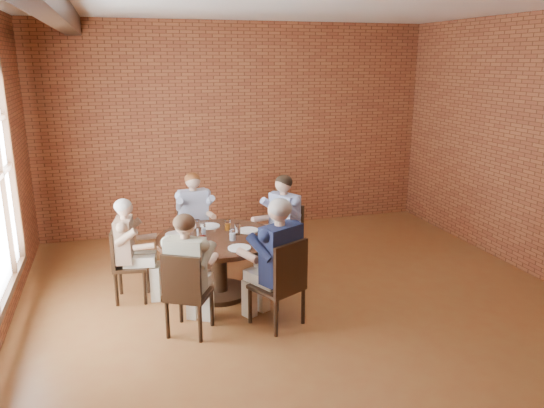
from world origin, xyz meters
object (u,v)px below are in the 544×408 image
object	(u,v)px
chair_d	(186,291)
diner_e	(277,263)
diner_a	(281,225)
chair_c	(124,262)
chair_a	(286,235)
smartphone	(261,237)
chair_b	(194,228)
diner_d	(188,274)
diner_c	(130,250)
diner_b	(195,219)
chair_e	(283,281)
dining_table	(218,254)

from	to	relation	value
chair_d	diner_e	size ratio (longest dim) A/B	0.65
diner_a	chair_c	xyz separation A→B (m)	(-2.05, -0.29, -0.18)
diner_e	chair_d	bearing A→B (deg)	-27.21
chair_a	smartphone	distance (m)	0.89
chair_b	diner_e	bearing A→B (deg)	-80.28
chair_a	diner_d	bearing A→B (deg)	-74.53
chair_a	diner_c	world-z (taller)	diner_c
chair_a	chair_c	size ratio (longest dim) A/B	1.05
chair_c	diner_d	distance (m)	1.20
diner_d	diner_b	bearing A→B (deg)	-70.94
chair_c	diner_d	size ratio (longest dim) A/B	0.68
chair_d	diner_c	bearing A→B (deg)	-34.88
chair_e	chair_c	bearing A→B (deg)	-63.07
diner_c	diner_b	bearing A→B (deg)	-34.49
smartphone	diner_e	bearing A→B (deg)	-101.04
chair_c	diner_c	bearing A→B (deg)	-90.00
diner_e	diner_c	bearing A→B (deg)	-62.73
chair_b	diner_e	distance (m)	2.20
diner_e	smartphone	distance (m)	0.75
chair_b	diner_d	world-z (taller)	diner_d
chair_e	diner_e	distance (m)	0.21
diner_c	diner_a	bearing A→B (deg)	-72.08
chair_d	chair_a	bearing A→B (deg)	-107.91
chair_b	chair_c	size ratio (longest dim) A/B	1.03
diner_a	smartphone	world-z (taller)	diner_a
chair_a	smartphone	bearing A→B (deg)	-65.13
chair_b	diner_b	world-z (taller)	diner_b
chair_d	diner_e	distance (m)	1.00
chair_a	chair_e	distance (m)	1.59
chair_a	diner_e	distance (m)	1.54
diner_c	diner_d	world-z (taller)	diner_d
diner_c	chair_e	size ratio (longest dim) A/B	1.27
diner_b	diner_e	xyz separation A→B (m)	(0.57, -2.04, 0.06)
chair_d	chair_e	distance (m)	1.02
diner_a	diner_d	xyz separation A→B (m)	(-1.42, -1.30, -0.01)
diner_b	diner_c	bearing A→B (deg)	-139.14
chair_b	diner_e	xyz separation A→B (m)	(0.57, -2.12, 0.21)
diner_c	chair_d	xyz separation A→B (m)	(0.51, -1.07, -0.12)
dining_table	diner_a	distance (m)	1.07
chair_e	smartphone	world-z (taller)	chair_e
chair_d	diner_e	world-z (taller)	diner_e
diner_c	smartphone	xyz separation A→B (m)	(1.51, -0.33, 0.13)
diner_b	diner_d	distance (m)	1.99
diner_b	chair_d	xyz separation A→B (m)	(-0.41, -2.03, -0.14)
chair_b	diner_b	distance (m)	0.17
diner_a	diner_c	size ratio (longest dim) A/B	1.07
diner_b	diner_c	xyz separation A→B (m)	(-0.92, -0.96, -0.02)
diner_a	chair_d	world-z (taller)	diner_a
diner_c	chair_d	size ratio (longest dim) A/B	1.35
diner_a	chair_c	bearing A→B (deg)	-108.14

